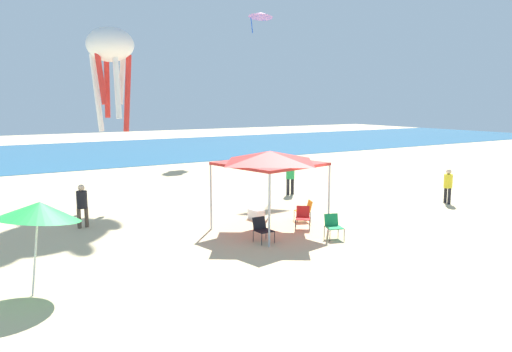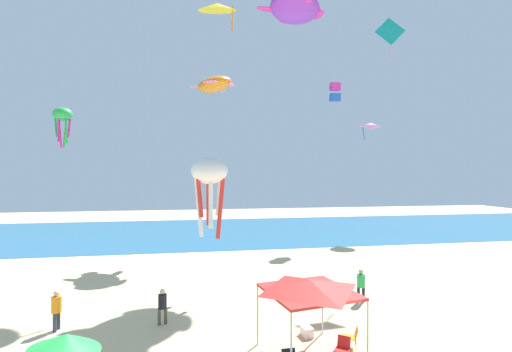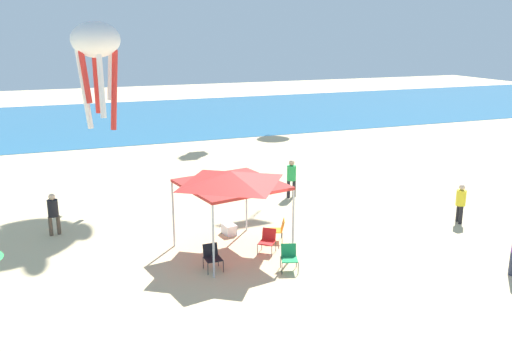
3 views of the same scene
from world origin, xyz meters
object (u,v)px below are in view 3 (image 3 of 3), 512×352
folding_chair_right_of_tent (268,239)px  kite_octopus_white (96,46)px  folding_chair_facing_ocean (278,229)px  folding_chair_left_of_tent (289,256)px  person_beachcomber (291,175)px  folding_chair_near_cooler (212,255)px  person_watching_sky (461,200)px  canopy_tent (231,179)px  person_far_stroller (53,211)px  cooler_box (229,229)px

folding_chair_right_of_tent → kite_octopus_white: (-4.63, 8.09, 6.46)m
folding_chair_facing_ocean → folding_chair_right_of_tent: bearing=-20.6°
folding_chair_facing_ocean → kite_octopus_white: bearing=-122.1°
folding_chair_left_of_tent → person_beachcomber: (3.37, 7.22, 0.58)m
folding_chair_facing_ocean → person_beachcomber: bearing=171.6°
folding_chair_near_cooler → folding_chair_right_of_tent: bearing=15.3°
person_watching_sky → kite_octopus_white: kite_octopus_white is taller
canopy_tent → folding_chair_right_of_tent: bearing=-23.6°
folding_chair_near_cooler → kite_octopus_white: size_ratio=0.18×
canopy_tent → person_far_stroller: bearing=145.9°
folding_chair_facing_ocean → person_far_stroller: person_far_stroller is taller
kite_octopus_white → folding_chair_facing_ocean: bearing=-86.5°
canopy_tent → person_beachcomber: (4.64, 5.13, -1.61)m
folding_chair_facing_ocean → folding_chair_left_of_tent: (-0.66, -2.43, 0.00)m
folding_chair_right_of_tent → person_beachcomber: size_ratio=0.46×
person_beachcomber → person_far_stroller: person_beachcomber is taller
folding_chair_facing_ocean → person_far_stroller: 8.53m
folding_chair_right_of_tent → kite_octopus_white: size_ratio=0.18×
folding_chair_right_of_tent → cooler_box: bearing=147.5°
person_far_stroller → folding_chair_near_cooler: bearing=120.5°
person_beachcomber → cooler_box: bearing=29.8°
person_far_stroller → folding_chair_facing_ocean: bearing=142.7°
folding_chair_near_cooler → cooler_box: folding_chair_near_cooler is taller
folding_chair_facing_ocean → person_beachcomber: (2.72, 4.78, 0.58)m
canopy_tent → person_watching_sky: bearing=-2.9°
folding_chair_left_of_tent → person_beachcomber: person_beachcomber is taller
folding_chair_near_cooler → person_far_stroller: size_ratio=0.50×
person_beachcomber → person_far_stroller: (-10.44, -1.21, -0.08)m
person_watching_sky → folding_chair_near_cooler: bearing=-68.5°
folding_chair_left_of_tent → kite_octopus_white: size_ratio=0.18×
person_far_stroller → kite_octopus_white: bearing=-134.9°
person_watching_sky → kite_octopus_white: size_ratio=0.35×
person_watching_sky → folding_chair_left_of_tent: bearing=-61.2°
folding_chair_facing_ocean → kite_octopus_white: (-5.39, 7.23, 6.46)m
folding_chair_left_of_tent → folding_chair_right_of_tent: bearing=112.3°
kite_octopus_white → person_beachcomber: bearing=-50.0°
kite_octopus_white → folding_chair_left_of_tent: bearing=-97.1°
folding_chair_facing_ocean → person_far_stroller: bearing=-93.6°
folding_chair_facing_ocean → folding_chair_near_cooler: 3.35m
folding_chair_right_of_tent → kite_octopus_white: kite_octopus_white is taller
canopy_tent → cooler_box: canopy_tent is taller
folding_chair_facing_ocean → folding_chair_right_of_tent: 1.15m
folding_chair_near_cooler → person_far_stroller: person_far_stroller is taller
folding_chair_facing_ocean → folding_chair_near_cooler: size_ratio=1.00×
folding_chair_facing_ocean → cooler_box: size_ratio=1.22×
folding_chair_near_cooler → person_watching_sky: person_watching_sky is taller
folding_chair_near_cooler → person_far_stroller: 6.97m
folding_chair_right_of_tent → person_beachcomber: 6.65m
folding_chair_near_cooler → person_beachcomber: 8.52m
cooler_box → kite_octopus_white: kite_octopus_white is taller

